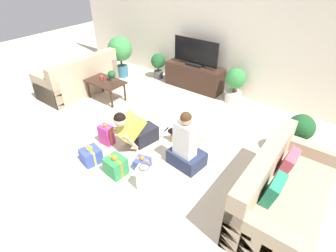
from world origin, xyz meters
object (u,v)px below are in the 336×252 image
(person_kneeling, at_px, (134,130))
(dog, at_px, (181,131))
(tv_console, at_px, (194,77))
(potted_plant_corner_right, at_px, (299,133))
(coffee_table, at_px, (105,83))
(potted_plant_back_right, at_px, (235,83))
(gift_box_b, at_px, (91,155))
(gift_bag_a, at_px, (145,179))
(tv, at_px, (195,54))
(potted_plant_corner_left, at_px, (120,51))
(person_sitting, at_px, (186,147))
(gift_box_a, at_px, (142,163))
(potted_plant_back_left, at_px, (158,63))
(gift_box_c, at_px, (116,166))
(gift_box_d, at_px, (106,135))
(sofa_left, at_px, (79,79))
(tabletop_plant, at_px, (112,75))
(sofa_right, at_px, (282,195))
(mug, at_px, (102,78))

(person_kneeling, xyz_separation_m, dog, (0.54, 0.57, -0.13))
(tv_console, bearing_deg, potted_plant_corner_right, -24.73)
(coffee_table, bearing_deg, potted_plant_corner_right, 6.45)
(coffee_table, xyz_separation_m, potted_plant_back_right, (2.29, 1.62, 0.05))
(gift_box_b, height_order, gift_bag_a, gift_bag_a)
(potted_plant_corner_right, relative_size, dog, 1.72)
(tv, bearing_deg, potted_plant_corner_left, -164.31)
(person_sitting, relative_size, dog, 2.13)
(coffee_table, distance_m, gift_bag_a, 2.89)
(coffee_table, height_order, gift_box_a, coffee_table)
(potted_plant_corner_right, distance_m, gift_box_a, 2.45)
(potted_plant_back_left, height_order, gift_box_c, potted_plant_back_left)
(gift_box_a, xyz_separation_m, gift_box_d, (-0.91, 0.10, 0.09))
(tv, bearing_deg, gift_box_c, -78.49)
(potted_plant_back_right, distance_m, potted_plant_corner_left, 3.00)
(sofa_left, bearing_deg, person_kneeling, 72.57)
(potted_plant_corner_right, xyz_separation_m, person_sitting, (-1.28, -1.19, -0.14))
(sofa_left, distance_m, person_kneeling, 2.59)
(sofa_left, height_order, potted_plant_back_right, sofa_left)
(person_kneeling, distance_m, tabletop_plant, 1.87)
(tv, height_order, potted_plant_corner_right, tv)
(sofa_left, height_order, potted_plant_corner_left, potted_plant_corner_left)
(person_kneeling, xyz_separation_m, gift_box_d, (-0.45, -0.24, -0.16))
(coffee_table, xyz_separation_m, gift_box_b, (1.38, -1.59, -0.26))
(sofa_right, xyz_separation_m, dog, (-1.84, 0.49, -0.10))
(sofa_right, xyz_separation_m, gift_box_b, (-2.67, -0.80, -0.19))
(tv_console, relative_size, gift_box_b, 4.20)
(sofa_right, height_order, gift_box_d, sofa_right)
(dog, bearing_deg, coffee_table, 49.12)
(coffee_table, relative_size, person_kneeling, 1.11)
(dog, xyz_separation_m, mug, (-2.30, 0.30, 0.28))
(gift_box_a, distance_m, tabletop_plant, 2.47)
(potted_plant_back_left, relative_size, gift_box_a, 2.38)
(potted_plant_back_left, height_order, gift_box_b, potted_plant_back_left)
(sofa_right, bearing_deg, person_kneeling, 91.99)
(gift_box_a, bearing_deg, potted_plant_corner_left, 139.86)
(person_kneeling, relative_size, person_sitting, 0.80)
(person_sitting, distance_m, mug, 2.82)
(sofa_left, height_order, sofa_right, same)
(tv_console, relative_size, person_sitting, 1.45)
(sofa_right, relative_size, dog, 3.86)
(gift_box_c, distance_m, mug, 2.54)
(coffee_table, relative_size, dog, 1.90)
(sofa_right, relative_size, potted_plant_corner_right, 2.25)
(person_sitting, relative_size, gift_box_a, 3.61)
(sofa_right, bearing_deg, tv, 48.84)
(gift_box_c, bearing_deg, person_sitting, 47.41)
(gift_box_a, bearing_deg, tv_console, 107.16)
(tv, relative_size, gift_box_c, 3.21)
(tv_console, height_order, gift_box_d, tv_console)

